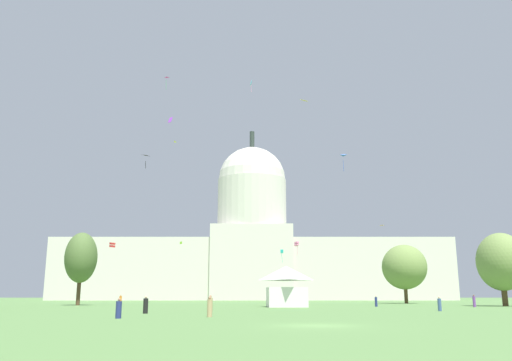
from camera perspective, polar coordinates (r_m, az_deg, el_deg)
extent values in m
plane|color=#567F42|center=(30.51, 6.61, -15.46)|extent=(800.00, 800.00, 0.00)
cube|color=beige|center=(195.79, -10.94, -9.56)|extent=(70.43, 23.50, 21.50)
cube|color=beige|center=(195.25, 10.11, -9.59)|extent=(70.43, 23.50, 21.50)
cube|color=beige|center=(192.45, -0.43, -9.07)|extent=(28.71, 25.85, 26.00)
cylinder|color=beige|center=(194.99, -0.42, -2.59)|extent=(25.56, 25.56, 18.07)
sphere|color=beige|center=(196.74, -0.41, 0.00)|extent=(25.25, 25.25, 25.25)
cylinder|color=#2D3833|center=(200.77, -0.41, 4.45)|extent=(1.80, 1.80, 6.60)
cube|color=white|center=(78.53, 3.37, -12.59)|extent=(5.82, 6.92, 2.83)
pyramid|color=white|center=(78.60, 3.34, -10.06)|extent=(6.11, 7.27, 2.06)
cylinder|color=#4C3823|center=(96.72, -18.76, -11.15)|extent=(0.67, 0.67, 5.51)
ellipsoid|color=#4C6633|center=(96.93, -18.54, -7.98)|extent=(7.52, 8.29, 8.72)
cylinder|color=#4C3823|center=(92.45, 25.51, -10.99)|extent=(0.87, 0.87, 4.18)
ellipsoid|color=olive|center=(92.60, 25.23, -8.01)|extent=(8.15, 9.17, 9.13)
cylinder|color=#4C3823|center=(117.13, 16.07, -11.61)|extent=(0.76, 0.76, 4.78)
ellipsoid|color=olive|center=(117.28, 15.91, -9.06)|extent=(13.15, 13.19, 9.43)
cylinder|color=navy|center=(40.72, -14.74, -13.49)|extent=(0.48, 0.48, 1.24)
sphere|color=#A37556|center=(40.71, -14.68, -12.47)|extent=(0.25, 0.25, 0.22)
cylinder|color=black|center=(51.12, -11.93, -13.26)|extent=(0.60, 0.60, 1.38)
sphere|color=beige|center=(51.11, -11.89, -12.34)|extent=(0.33, 0.33, 0.25)
cylinder|color=#703D93|center=(84.26, 22.75, -12.11)|extent=(0.41, 0.41, 1.53)
sphere|color=brown|center=(84.25, 22.70, -11.51)|extent=(0.23, 0.23, 0.23)
cylinder|color=tan|center=(53.30, -4.98, -13.40)|extent=(0.63, 0.63, 1.44)
sphere|color=#A37556|center=(53.29, -4.97, -12.49)|extent=(0.34, 0.34, 0.24)
cylinder|color=tan|center=(42.17, -5.05, -13.72)|extent=(0.49, 0.49, 1.35)
sphere|color=#A37556|center=(42.16, -5.03, -12.65)|extent=(0.28, 0.28, 0.23)
cylinder|color=orange|center=(92.82, -14.56, -12.60)|extent=(0.56, 0.56, 1.55)
sphere|color=tan|center=(92.82, -14.53, -12.05)|extent=(0.31, 0.31, 0.23)
cylinder|color=navy|center=(83.09, 13.01, -12.78)|extent=(0.46, 0.46, 1.43)
sphere|color=beige|center=(83.09, 12.98, -12.21)|extent=(0.28, 0.28, 0.23)
cylinder|color=#3D5684|center=(61.30, 19.43, -12.68)|extent=(0.41, 0.41, 1.32)
sphere|color=beige|center=(61.29, 19.38, -11.96)|extent=(0.25, 0.25, 0.24)
pyramid|color=yellow|center=(111.20, -8.64, 4.01)|extent=(0.71, 1.28, 0.25)
pyramid|color=blue|center=(111.47, 9.55, 2.40)|extent=(1.21, 0.86, 0.37)
cylinder|color=blue|center=(110.70, 9.55, 1.63)|extent=(0.18, 0.27, 2.38)
cube|color=#8CD133|center=(161.26, -8.17, -6.75)|extent=(0.59, 1.09, 0.91)
cube|color=pink|center=(103.38, 4.48, -7.02)|extent=(1.01, 1.00, 0.50)
cube|color=pink|center=(103.42, 4.48, -6.79)|extent=(1.01, 1.00, 0.50)
cylinder|color=pink|center=(103.29, 4.57, -7.64)|extent=(0.23, 0.07, 1.93)
cube|color=purple|center=(117.83, -9.31, 6.54)|extent=(1.09, 1.06, 1.34)
cube|color=#33BCDB|center=(134.54, -0.51, 10.62)|extent=(0.41, 1.19, 1.25)
cylinder|color=pink|center=(133.95, -0.50, 10.02)|extent=(0.18, 0.19, 1.93)
cube|color=red|center=(119.11, -15.40, -6.94)|extent=(1.38, 1.39, 0.56)
cube|color=red|center=(119.17, -15.38, -6.66)|extent=(1.38, 1.39, 0.56)
pyramid|color=gold|center=(87.46, 5.59, 8.41)|extent=(1.67, 1.54, 0.37)
cube|color=teal|center=(166.67, 2.87, -7.83)|extent=(0.96, 1.02, 0.58)
cube|color=teal|center=(166.72, 2.87, -7.64)|extent=(0.96, 1.02, 0.58)
cylinder|color=teal|center=(166.54, 2.88, -8.41)|extent=(0.51, 0.18, 2.98)
pyramid|color=black|center=(88.77, -11.72, 2.47)|extent=(1.36, 1.35, 0.30)
cylinder|color=black|center=(88.74, -11.94, 1.70)|extent=(0.13, 0.24, 1.22)
pyramid|color=#D1339E|center=(144.94, -9.72, 11.03)|extent=(1.11, 0.64, 0.23)
cylinder|color=green|center=(144.44, -9.77, 10.25)|extent=(0.14, 0.11, 2.80)
pyramid|color=orange|center=(127.99, 13.51, -4.92)|extent=(1.36, 1.31, 0.10)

